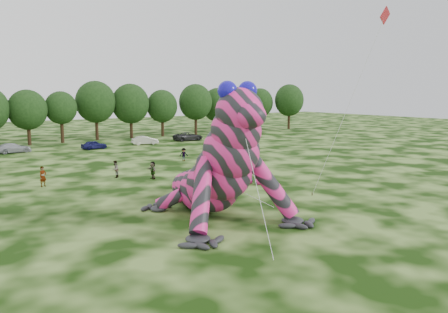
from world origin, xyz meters
TOP-DOWN VIEW (x-y plane):
  - ground at (0.00, 0.00)m, footprint 240.00×240.00m
  - inflatable_gecko at (-1.46, 7.55)m, footprint 16.66×19.40m
  - flying_kite at (11.02, 2.55)m, footprint 3.65×4.62m
  - tree_8 at (-4.22, 56.99)m, footprint 6.14×5.53m
  - tree_9 at (1.06, 57.35)m, footprint 5.27×4.74m
  - tree_10 at (7.40, 58.58)m, footprint 7.09×6.38m
  - tree_11 at (13.79, 58.20)m, footprint 7.01×6.31m
  - tree_12 at (20.01, 57.74)m, footprint 5.99×5.39m
  - tree_13 at (27.13, 57.13)m, footprint 6.83×6.15m
  - tree_14 at (33.46, 58.72)m, footprint 6.82×6.14m
  - tree_15 at (38.47, 57.77)m, footprint 7.17×6.45m
  - tree_16 at (45.45, 59.37)m, footprint 6.26×5.63m
  - tree_17 at (51.95, 56.66)m, footprint 6.98×6.28m
  - car_3 at (-7.90, 48.50)m, footprint 4.91×2.37m
  - car_4 at (2.84, 46.14)m, footprint 3.84×1.70m
  - car_5 at (11.51, 47.04)m, footprint 4.42×2.13m
  - car_6 at (20.29, 48.24)m, footprint 5.37×2.49m
  - car_7 at (29.32, 49.48)m, footprint 4.91×2.27m
  - spectator_3 at (14.76, 32.13)m, footprint 1.13×0.89m
  - spectator_0 at (-9.37, 22.61)m, footprint 0.81×0.69m
  - spectator_5 at (0.42, 20.32)m, footprint 0.53×1.63m
  - spectator_2 at (8.43, 28.43)m, footprint 1.20×0.92m
  - spectator_1 at (-2.45, 22.94)m, footprint 1.03×1.07m

SIDE VIEW (x-z plane):
  - ground at x=0.00m, z-range 0.00..0.00m
  - car_4 at x=2.84m, z-range 0.00..1.28m
  - car_3 at x=-7.90m, z-range 0.00..1.38m
  - car_7 at x=29.32m, z-range 0.00..1.39m
  - car_5 at x=11.51m, z-range 0.00..1.40m
  - car_6 at x=20.29m, z-range 0.00..1.49m
  - spectator_2 at x=8.43m, z-range 0.00..1.64m
  - spectator_1 at x=-2.45m, z-range 0.00..1.74m
  - spectator_5 at x=0.42m, z-range 0.00..1.75m
  - spectator_3 at x=14.76m, z-range 0.00..1.80m
  - spectator_0 at x=-9.37m, z-range 0.00..1.87m
  - tree_9 at x=1.06m, z-range 0.00..8.68m
  - tree_8 at x=-4.22m, z-range 0.00..8.94m
  - tree_12 at x=20.01m, z-range 0.00..8.97m
  - inflatable_gecko at x=-1.46m, z-range 0.00..9.26m
  - tree_16 at x=45.45m, z-range 0.00..9.37m
  - tree_14 at x=33.46m, z-range 0.00..9.40m
  - tree_15 at x=38.47m, z-range 0.00..9.63m
  - tree_11 at x=13.79m, z-range 0.00..10.07m
  - tree_13 at x=27.13m, z-range 0.00..10.13m
  - tree_17 at x=51.95m, z-range 0.00..10.30m
  - tree_10 at x=7.40m, z-range 0.00..10.50m
  - flying_kite at x=11.02m, z-range 5.62..20.81m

